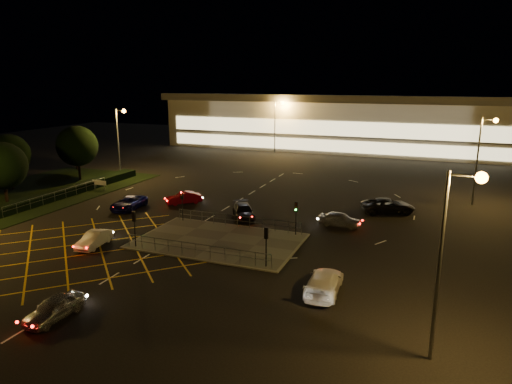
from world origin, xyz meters
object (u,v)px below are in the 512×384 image
(signal_se, at_px, (266,239))
(car_east_grey, at_px, (388,206))
(car_near_silver, at_px, (54,308))
(car_left_blue, at_px, (129,203))
(car_far_dkgrey, at_px, (243,211))
(car_circ_red, at_px, (184,198))
(car_approach_white, at_px, (324,282))
(signal_sw, at_px, (134,221))
(car_queue_white, at_px, (94,239))
(car_right_silver, at_px, (340,219))
(signal_nw, at_px, (182,199))
(signal_ne, at_px, (296,211))

(signal_se, distance_m, car_east_grey, 20.30)
(car_near_silver, relative_size, car_left_blue, 0.77)
(car_far_dkgrey, bearing_deg, car_circ_red, 132.71)
(car_east_grey, bearing_deg, car_approach_white, 150.52)
(signal_sw, bearing_deg, car_circ_red, -76.41)
(car_approach_white, bearing_deg, car_circ_red, -41.91)
(signal_sw, bearing_deg, signal_se, -180.00)
(car_queue_white, bearing_deg, signal_se, -4.33)
(signal_sw, relative_size, car_right_silver, 0.76)
(signal_nw, bearing_deg, signal_sw, -90.00)
(signal_ne, bearing_deg, signal_sw, -146.35)
(car_near_silver, relative_size, car_far_dkgrey, 0.81)
(car_approach_white, bearing_deg, signal_ne, -66.99)
(signal_sw, distance_m, car_near_silver, 12.29)
(car_far_dkgrey, bearing_deg, car_east_grey, -1.65)
(signal_sw, bearing_deg, signal_ne, -146.35)
(signal_sw, bearing_deg, car_right_silver, -141.01)
(car_left_blue, relative_size, car_far_dkgrey, 1.06)
(signal_ne, relative_size, car_far_dkgrey, 0.64)
(car_left_blue, bearing_deg, car_queue_white, -73.50)
(car_left_blue, xyz_separation_m, car_right_silver, (23.21, 2.52, -0.01))
(car_circ_red, bearing_deg, car_near_silver, -30.45)
(signal_se, relative_size, signal_nw, 1.00)
(signal_se, bearing_deg, car_circ_red, -42.44)
(car_near_silver, bearing_deg, car_left_blue, 118.04)
(signal_sw, xyz_separation_m, car_near_silver, (2.67, -11.88, -1.69))
(signal_ne, height_order, car_far_dkgrey, signal_ne)
(car_near_silver, relative_size, car_circ_red, 0.96)
(car_left_blue, relative_size, car_right_silver, 1.24)
(signal_se, distance_m, signal_nw, 14.41)
(car_right_silver, bearing_deg, car_near_silver, 156.38)
(signal_ne, xyz_separation_m, car_circ_red, (-15.41, 6.10, -1.69))
(car_east_grey, bearing_deg, car_left_blue, 84.60)
(signal_ne, bearing_deg, car_left_blue, 174.76)
(signal_nw, distance_m, car_approach_white, 20.14)
(signal_se, bearing_deg, car_right_silver, -104.72)
(car_left_blue, bearing_deg, signal_nw, -18.70)
(car_queue_white, bearing_deg, car_far_dkgrey, 46.48)
(car_near_silver, height_order, car_right_silver, car_right_silver)
(signal_se, relative_size, car_left_blue, 0.61)
(signal_nw, relative_size, car_left_blue, 0.61)
(car_left_blue, bearing_deg, car_near_silver, -69.64)
(signal_nw, relative_size, car_queue_white, 0.79)
(signal_ne, distance_m, car_far_dkgrey, 7.70)
(car_circ_red, height_order, car_approach_white, car_approach_white)
(signal_nw, bearing_deg, signal_se, -33.65)
(signal_sw, distance_m, signal_nw, 7.99)
(car_queue_white, relative_size, car_right_silver, 0.96)
(car_queue_white, xyz_separation_m, car_left_blue, (-4.47, 10.92, 0.06))
(car_queue_white, bearing_deg, signal_ne, 21.99)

